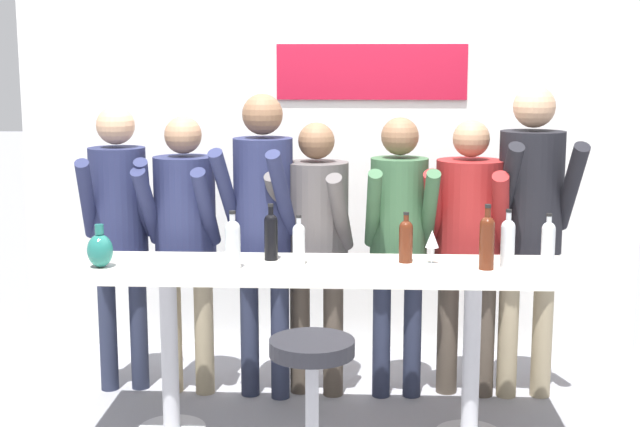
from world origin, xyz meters
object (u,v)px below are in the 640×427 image
at_px(person_center_right, 399,226).
at_px(wine_bottle_5, 299,242).
at_px(decorative_vase, 100,250).
at_px(wine_bottle_2, 233,242).
at_px(wine_bottle_4, 508,241).
at_px(bar_stool, 311,394).
at_px(tasting_table, 319,292).
at_px(person_center_left, 263,211).
at_px(person_far_left, 119,216).
at_px(wine_glass_0, 432,240).
at_px(wine_bottle_1, 487,240).
at_px(wine_bottle_3, 406,239).
at_px(wine_bottle_0, 548,241).
at_px(person_far_right, 531,207).
at_px(person_center, 316,230).
at_px(person_right, 469,229).
at_px(person_left, 185,225).
at_px(wine_bottle_6, 271,234).

bearing_deg(person_center_right, wine_bottle_5, -135.40).
bearing_deg(decorative_vase, wine_bottle_2, -0.15).
bearing_deg(wine_bottle_4, bar_stool, -144.81).
xyz_separation_m(tasting_table, bar_stool, (-0.00, -0.71, -0.28)).
bearing_deg(person_center_left, person_far_left, -173.85).
distance_m(person_far_left, wine_glass_0, 1.87).
relative_size(bar_stool, wine_bottle_1, 2.28).
distance_m(wine_bottle_1, wine_bottle_2, 1.27).
bearing_deg(wine_bottle_2, bar_stool, -54.26).
relative_size(person_center_right, wine_bottle_2, 5.57).
height_order(bar_stool, wine_glass_0, wine_glass_0).
relative_size(tasting_table, wine_bottle_3, 9.66).
bearing_deg(person_far_left, wine_bottle_4, -26.64).
relative_size(person_center_right, wine_glass_0, 9.27).
xyz_separation_m(wine_bottle_0, wine_bottle_4, (-0.22, -0.09, 0.01)).
bearing_deg(bar_stool, wine_bottle_0, 33.05).
bearing_deg(person_center_left, bar_stool, -62.61).
relative_size(person_far_right, wine_bottle_0, 6.91).
height_order(person_center_right, wine_bottle_0, person_center_right).
bearing_deg(person_center, person_right, 14.18).
distance_m(person_center, wine_bottle_1, 1.11).
xyz_separation_m(person_center_left, person_far_right, (1.52, 0.07, 0.02)).
bearing_deg(person_left, person_far_right, 6.23).
relative_size(tasting_table, person_left, 1.55).
bearing_deg(person_far_right, person_far_left, 175.63).
xyz_separation_m(person_center_left, person_center_right, (0.77, 0.04, -0.09)).
xyz_separation_m(person_left, wine_bottle_2, (0.38, -0.69, 0.05)).
distance_m(person_far_left, wine_bottle_5, 1.26).
bearing_deg(person_center_right, person_left, 176.89).
bearing_deg(wine_bottle_4, wine_glass_0, 169.69).
bearing_deg(wine_bottle_6, wine_bottle_5, -33.38).
bearing_deg(bar_stool, tasting_table, 89.73).
relative_size(person_left, decorative_vase, 7.47).
bearing_deg(wine_bottle_2, wine_bottle_0, 6.21).
bearing_deg(wine_bottle_2, person_center, 61.70).
xyz_separation_m(person_left, wine_bottle_1, (1.64, -0.65, 0.06)).
bearing_deg(wine_bottle_2, person_center_left, 82.82).
height_order(person_center, decorative_vase, person_center).
bearing_deg(wine_bottle_1, person_center, 143.11).
height_order(person_center_left, decorative_vase, person_center_left).
relative_size(tasting_table, person_center, 1.58).
xyz_separation_m(bar_stool, person_far_right, (1.18, 1.31, 0.63)).
xyz_separation_m(tasting_table, wine_bottle_6, (-0.26, 0.09, 0.28)).
xyz_separation_m(wine_bottle_3, wine_bottle_6, (-0.70, 0.03, 0.01)).
bearing_deg(wine_bottle_1, wine_glass_0, 158.11).
height_order(person_center_right, wine_bottle_1, person_center_right).
bearing_deg(wine_bottle_6, wine_glass_0, -3.97).
distance_m(person_far_right, decorative_vase, 2.39).
xyz_separation_m(person_far_right, wine_bottle_0, (-0.01, -0.55, -0.08)).
height_order(wine_bottle_5, decorative_vase, wine_bottle_5).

